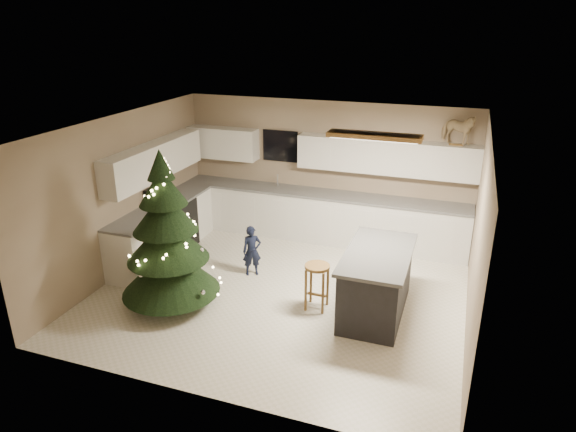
# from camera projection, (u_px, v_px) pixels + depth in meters

# --- Properties ---
(ground_plane) EXTENTS (5.50, 5.50, 0.00)m
(ground_plane) POSITION_uv_depth(u_px,v_px,m) (281.00, 292.00, 8.01)
(ground_plane) COLOR beige
(room_shell) EXTENTS (5.52, 5.02, 2.61)m
(room_shell) POSITION_uv_depth(u_px,v_px,m) (281.00, 186.00, 7.37)
(room_shell) COLOR tan
(room_shell) RESTS_ON ground_plane
(cabinetry) EXTENTS (5.50, 3.20, 2.00)m
(cabinetry) POSITION_uv_depth(u_px,v_px,m) (265.00, 206.00, 9.46)
(cabinetry) COLOR silver
(cabinetry) RESTS_ON ground_plane
(island) EXTENTS (0.90, 1.70, 0.95)m
(island) POSITION_uv_depth(u_px,v_px,m) (376.00, 282.00, 7.32)
(island) COLOR black
(island) RESTS_ON ground_plane
(bar_stool) EXTENTS (0.36, 0.36, 0.70)m
(bar_stool) POSITION_uv_depth(u_px,v_px,m) (317.00, 276.00, 7.40)
(bar_stool) COLOR brown
(bar_stool) RESTS_ON ground_plane
(christmas_tree) EXTENTS (1.48, 1.43, 2.37)m
(christmas_tree) POSITION_uv_depth(u_px,v_px,m) (167.00, 244.00, 7.35)
(christmas_tree) COLOR #3F2816
(christmas_tree) RESTS_ON ground_plane
(toddler) EXTENTS (0.37, 0.33, 0.85)m
(toddler) POSITION_uv_depth(u_px,v_px,m) (252.00, 251.00, 8.42)
(toddler) COLOR black
(toddler) RESTS_ON ground_plane
(rocking_horse) EXTENTS (0.65, 0.44, 0.52)m
(rocking_horse) POSITION_uv_depth(u_px,v_px,m) (458.00, 129.00, 8.52)
(rocking_horse) COLOR brown
(rocking_horse) RESTS_ON cabinetry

